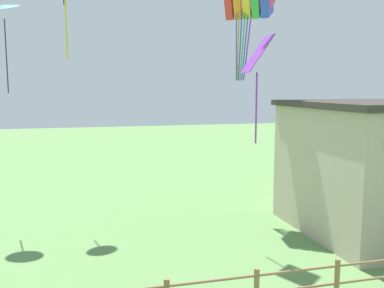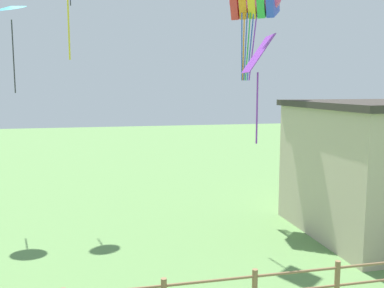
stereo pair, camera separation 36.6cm
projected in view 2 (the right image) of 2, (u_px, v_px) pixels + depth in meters
The scene contains 3 objects.
kite_rainbow_parafoil at pixel (255, 1), 18.63m from camera, with size 2.82×2.66×4.28m.
kite_purple_streamer at pixel (258, 64), 11.97m from camera, with size 0.82×0.98×3.06m.
kite_cyan_delta at pixel (11, 10), 17.40m from camera, with size 1.69×1.68×3.71m.
Camera 2 is at (-2.61, -3.06, 5.65)m, focal length 40.00 mm.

